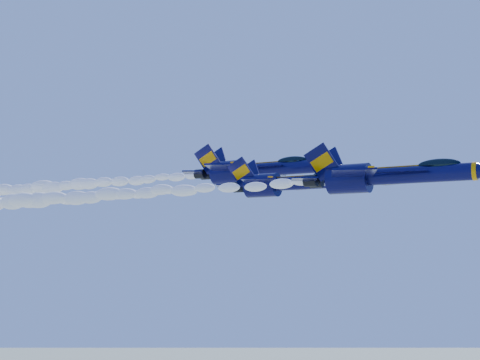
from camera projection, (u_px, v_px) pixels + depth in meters
The scene contains 6 objects.
jet_lead at pixel (387, 175), 57.72m from camera, with size 17.23×14.13×6.40m.
smoke_trail_jet_lead at pixel (95, 196), 73.79m from camera, with size 51.38×2.20×1.98m, color white.
jet_second at pixel (291, 183), 70.39m from camera, with size 16.60×13.62×6.17m.
smoke_trail_jet_second at pixel (61, 199), 86.32m from camera, with size 51.38×2.12×1.90m, color white.
jet_third at pixel (256, 169), 84.20m from camera, with size 19.66×16.13×7.31m.
smoke_trail_jet_third at pixel (57, 186), 100.77m from camera, with size 51.38×2.51×2.25m, color white.
Camera 1 is at (34.97, -68.77, 142.95)m, focal length 50.00 mm.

